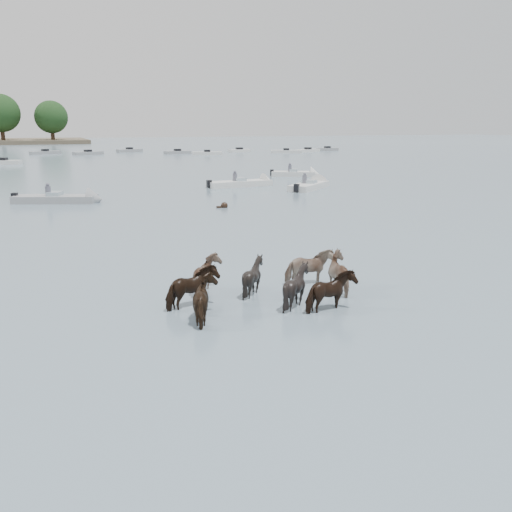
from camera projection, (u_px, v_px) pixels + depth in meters
name	position (u px, v px, depth m)	size (l,w,h in m)	color
ground	(229.00, 318.00, 14.46)	(400.00, 400.00, 0.00)	slate
pony_herd	(269.00, 283.00, 15.87)	(6.40, 4.15, 1.36)	black
swimming_pony	(224.00, 206.00, 33.51)	(0.72, 0.44, 0.44)	black
motorboat_b	(67.00, 199.00, 35.61)	(5.93, 3.58, 1.92)	gray
motorboat_c	(248.00, 183.00, 45.16)	(6.12, 2.12, 1.92)	silver
motorboat_d	(312.00, 185.00, 43.68)	(5.23, 4.81, 1.92)	silver
motorboat_e	(301.00, 174.00, 53.50)	(4.94, 3.56, 1.92)	silver
distant_flotilla	(59.00, 155.00, 84.68)	(102.07, 29.65, 0.93)	gray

